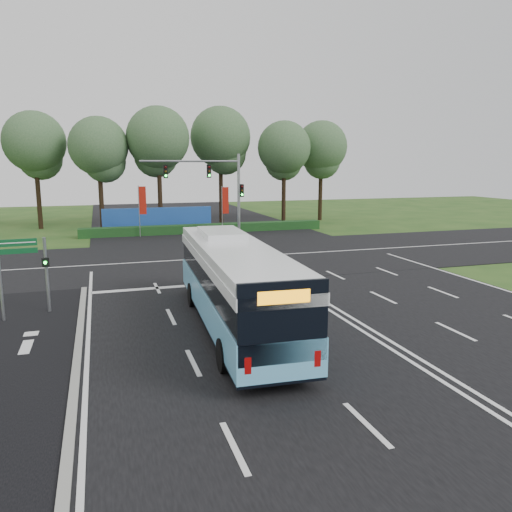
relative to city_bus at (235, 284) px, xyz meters
The scene contains 13 objects.
ground 5.24m from the city_bus, 25.41° to the left, with size 120.00×120.00×0.00m, color #234818.
road_main 5.23m from the city_bus, 25.41° to the left, with size 20.00×120.00×0.04m, color black.
road_cross 14.91m from the city_bus, 72.47° to the left, with size 120.00×14.00×0.05m, color black.
kerb_strip 5.96m from the city_bus, behind, with size 0.25×18.00×0.12m, color gray.
city_bus is the anchor object (origin of this frame).
pedestrian_signal 8.19m from the city_bus, 148.00° to the left, with size 0.30×0.41×3.23m.
street_sign 9.03m from the city_bus, 156.26° to the left, with size 1.49×0.19×3.83m.
banner_flag_left 25.80m from the city_bus, 92.74° to the left, with size 0.65×0.07×4.41m.
banner_flag_mid 25.33m from the city_bus, 76.90° to the left, with size 0.64×0.11×4.30m.
traffic_light_gantry 23.28m from the city_bus, 78.34° to the left, with size 8.41×0.28×7.00m.
hedge 27.02m from the city_bus, 80.49° to the left, with size 22.00×1.20×0.80m, color #153A16.
blue_hoarding 29.13m from the city_bus, 89.10° to the left, with size 10.00×0.30×2.20m, color #1E4BA4.
eucalyptus_row 33.80m from the city_bus, 87.48° to the left, with size 41.27×8.97×12.04m.
Camera 1 is at (-9.16, -19.75, 6.23)m, focal length 35.00 mm.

